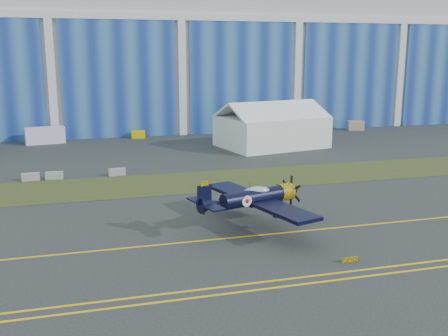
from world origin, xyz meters
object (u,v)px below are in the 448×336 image
object	(u,v)px
warbird	(253,197)
shipping_container	(45,135)
tent	(272,124)
tug	(138,134)

from	to	relation	value
warbird	shipping_container	xyz separation A→B (m)	(-19.21, 49.23, -1.39)
tent	shipping_container	world-z (taller)	tent
shipping_container	tent	bearing A→B (deg)	-29.08
tent	tug	size ratio (longest dim) A/B	8.07
warbird	shipping_container	size ratio (longest dim) A/B	2.58
tent	shipping_container	size ratio (longest dim) A/B	2.87
tent	shipping_container	distance (m)	36.92
warbird	tent	world-z (taller)	tent
tug	tent	bearing A→B (deg)	-23.02
shipping_container	tug	size ratio (longest dim) A/B	2.82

